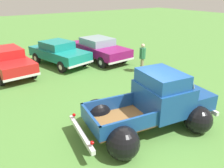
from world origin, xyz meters
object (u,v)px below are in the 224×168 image
(spectator_0, at_px, (142,56))
(show_car_1, at_px, (59,52))
(show_car_2, at_px, (99,48))
(vintage_pickup_truck, at_px, (156,105))
(show_car_0, at_px, (8,60))

(spectator_0, bearing_deg, show_car_1, -178.99)
(show_car_1, distance_m, show_car_2, 2.61)
(vintage_pickup_truck, height_order, show_car_2, vintage_pickup_truck)
(show_car_0, bearing_deg, spectator_0, 53.94)
(show_car_1, bearing_deg, show_car_2, 65.67)
(show_car_1, bearing_deg, spectator_0, 26.78)
(vintage_pickup_truck, height_order, show_car_0, vintage_pickup_truck)
(vintage_pickup_truck, xyz_separation_m, spectator_0, (3.26, 4.46, 0.15))
(show_car_1, distance_m, spectator_0, 5.14)
(spectator_0, bearing_deg, show_car_0, -160.90)
(show_car_1, xyz_separation_m, spectator_0, (3.36, -3.88, 0.13))
(show_car_0, xyz_separation_m, spectator_0, (6.32, -3.79, 0.13))
(show_car_1, height_order, show_car_2, same)
(vintage_pickup_truck, bearing_deg, show_car_0, 118.09)
(show_car_1, relative_size, show_car_2, 0.94)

